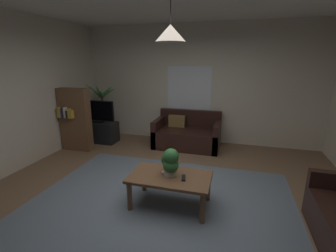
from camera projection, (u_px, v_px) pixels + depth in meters
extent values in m
cube|color=brown|center=(162.00, 201.00, 3.51)|extent=(5.73, 5.71, 0.02)
cube|color=slate|center=(158.00, 208.00, 3.32)|extent=(3.72, 3.14, 0.01)
cube|color=beige|center=(197.00, 85.00, 5.81)|extent=(5.85, 0.06, 2.83)
cube|color=white|center=(189.00, 88.00, 5.86)|extent=(1.09, 0.01, 1.06)
cube|color=black|center=(187.00, 138.00, 5.63)|extent=(1.50, 0.87, 0.42)
cube|color=black|center=(190.00, 118.00, 5.87)|extent=(1.50, 0.12, 0.40)
cube|color=black|center=(159.00, 131.00, 5.79)|extent=(0.12, 0.87, 0.64)
cube|color=black|center=(217.00, 136.00, 5.42)|extent=(0.12, 0.87, 0.64)
cube|color=brown|center=(177.00, 121.00, 5.80)|extent=(0.40, 0.12, 0.28)
cube|color=brown|center=(170.00, 177.00, 3.29)|extent=(1.11, 0.65, 0.04)
cylinder|color=brown|center=(130.00, 196.00, 3.23)|extent=(0.07, 0.07, 0.41)
cylinder|color=brown|center=(203.00, 208.00, 2.97)|extent=(0.07, 0.07, 0.41)
cylinder|color=brown|center=(144.00, 178.00, 3.73)|extent=(0.07, 0.07, 0.41)
cylinder|color=brown|center=(208.00, 187.00, 3.46)|extent=(0.07, 0.07, 0.41)
cube|color=#99663F|center=(168.00, 174.00, 3.31)|extent=(0.13, 0.10, 0.02)
cube|color=beige|center=(168.00, 172.00, 3.31)|extent=(0.17, 0.14, 0.02)
cube|color=black|center=(184.00, 178.00, 3.20)|extent=(0.08, 0.17, 0.02)
cylinder|color=beige|center=(170.00, 172.00, 3.30)|extent=(0.18, 0.18, 0.08)
sphere|color=#2D6B33|center=(171.00, 165.00, 3.24)|extent=(0.22, 0.22, 0.22)
sphere|color=#2D6B33|center=(169.00, 160.00, 3.28)|extent=(0.21, 0.21, 0.21)
sphere|color=#2D6B33|center=(171.00, 156.00, 3.20)|extent=(0.22, 0.22, 0.22)
cube|color=black|center=(99.00, 132.00, 6.01)|extent=(0.90, 0.44, 0.50)
cube|color=black|center=(97.00, 111.00, 5.85)|extent=(0.88, 0.05, 0.49)
cube|color=black|center=(97.00, 111.00, 5.82)|extent=(0.84, 0.00, 0.45)
cube|color=black|center=(98.00, 122.00, 5.92)|extent=(0.24, 0.16, 0.04)
cylinder|color=brown|center=(105.00, 131.00, 6.46)|extent=(0.32, 0.32, 0.30)
cylinder|color=brown|center=(103.00, 111.00, 6.32)|extent=(0.05, 0.05, 0.80)
cone|color=#3D7F3D|center=(109.00, 92.00, 6.12)|extent=(0.47, 0.12, 0.29)
cone|color=#3D7F3D|center=(108.00, 90.00, 6.38)|extent=(0.20, 0.52, 0.36)
cone|color=#3D7F3D|center=(98.00, 91.00, 6.37)|extent=(0.43, 0.42, 0.36)
cone|color=#3D7F3D|center=(93.00, 90.00, 6.08)|extent=(0.37, 0.39, 0.43)
cone|color=#3D7F3D|center=(100.00, 92.00, 5.98)|extent=(0.22, 0.45, 0.34)
cube|color=brown|center=(75.00, 120.00, 5.35)|extent=(0.70, 0.22, 1.40)
cube|color=gold|center=(60.00, 112.00, 5.27)|extent=(0.03, 0.16, 0.22)
cube|color=gold|center=(62.00, 113.00, 5.26)|extent=(0.04, 0.16, 0.20)
cube|color=#2D4C8C|center=(63.00, 113.00, 5.25)|extent=(0.03, 0.16, 0.19)
cube|color=black|center=(65.00, 112.00, 5.23)|extent=(0.04, 0.16, 0.23)
cube|color=beige|center=(67.00, 112.00, 5.22)|extent=(0.05, 0.16, 0.24)
cube|color=black|center=(69.00, 114.00, 5.22)|extent=(0.04, 0.16, 0.16)
cube|color=gold|center=(71.00, 113.00, 5.20)|extent=(0.04, 0.16, 0.21)
cube|color=gold|center=(73.00, 114.00, 5.19)|extent=(0.05, 0.16, 0.18)
cylinder|color=black|center=(171.00, 3.00, 2.71)|extent=(0.01, 0.01, 0.44)
cone|color=beige|center=(170.00, 33.00, 2.80)|extent=(0.37, 0.37, 0.19)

